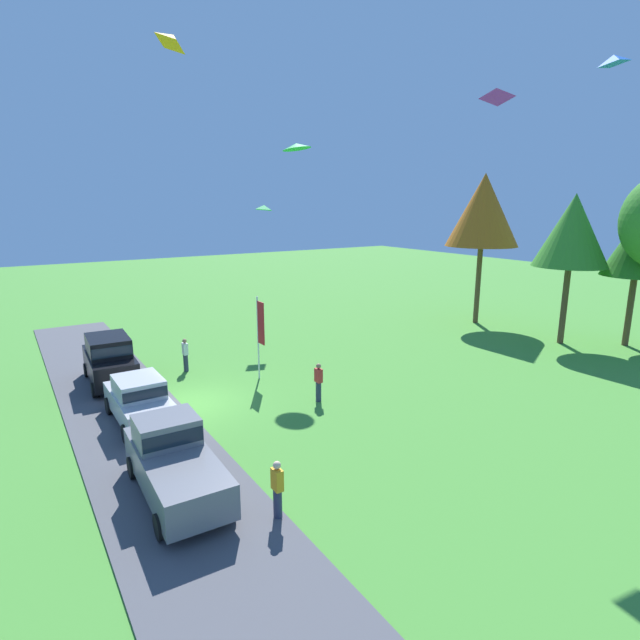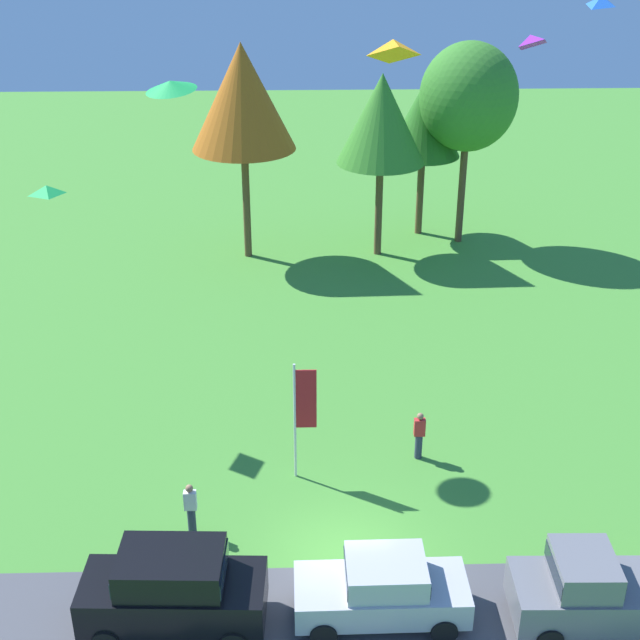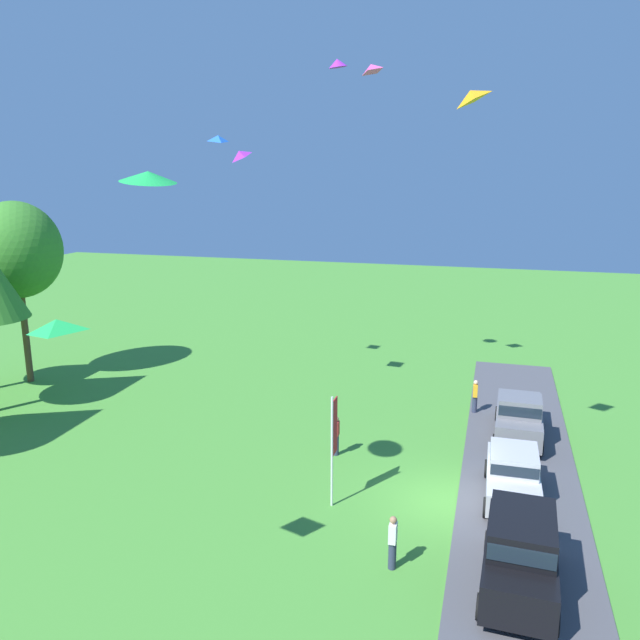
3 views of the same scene
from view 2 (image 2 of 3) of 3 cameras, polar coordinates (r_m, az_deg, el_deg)
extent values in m
plane|color=#478E33|center=(25.97, 1.32, -14.76)|extent=(120.00, 120.00, 0.00)
cube|color=#4C4C51|center=(23.95, 1.67, -19.10)|extent=(36.00, 4.40, 0.06)
cube|color=black|center=(23.65, -9.33, -17.13)|extent=(4.68, 2.10, 1.10)
cube|color=black|center=(22.99, -9.51, -15.38)|extent=(2.67, 1.87, 0.84)
cube|color=#19232D|center=(22.99, -9.51, -15.38)|extent=(2.72, 1.84, 0.46)
cylinder|color=black|center=(24.96, -12.58, -16.38)|extent=(0.69, 0.27, 0.68)
cylinder|color=black|center=(24.47, -5.11, -16.78)|extent=(0.69, 0.27, 0.68)
cube|color=#B7B7BC|center=(23.70, 3.92, -17.15)|extent=(4.42, 1.84, 0.80)
cube|color=#B7B7BC|center=(23.19, 4.24, -15.80)|extent=(2.01, 1.66, 0.70)
cube|color=#19232D|center=(23.19, 4.24, -15.80)|extent=(2.05, 1.63, 0.38)
cylinder|color=black|center=(23.29, 0.22, -19.45)|extent=(0.68, 0.25, 0.68)
cylinder|color=black|center=(24.50, 0.05, -16.56)|extent=(0.68, 0.25, 0.68)
cylinder|color=black|center=(23.57, 7.94, -19.08)|extent=(0.68, 0.25, 0.68)
cylinder|color=black|center=(24.77, 7.28, -16.26)|extent=(0.68, 0.25, 0.68)
cube|color=slate|center=(24.57, 18.12, -16.48)|extent=(5.04, 2.02, 1.00)
cube|color=slate|center=(23.75, 16.54, -15.06)|extent=(1.54, 1.80, 0.80)
cube|color=#19232D|center=(23.75, 16.54, -15.06)|extent=(1.57, 1.76, 0.44)
cylinder|color=black|center=(23.85, 14.49, -19.17)|extent=(0.69, 0.26, 0.68)
cylinder|color=black|center=(25.09, 13.51, -16.24)|extent=(0.69, 0.26, 0.68)
cylinder|color=#2D334C|center=(26.63, -8.20, -12.60)|extent=(0.24, 0.24, 0.88)
cube|color=white|center=(26.18, -8.31, -11.34)|extent=(0.36, 0.22, 0.60)
sphere|color=#9E7051|center=(25.92, -8.37, -10.61)|extent=(0.22, 0.22, 0.22)
cylinder|color=#2D334C|center=(29.54, 6.32, -8.03)|extent=(0.24, 0.24, 0.88)
cube|color=red|center=(29.12, 6.40, -6.83)|extent=(0.36, 0.22, 0.60)
sphere|color=#9E7051|center=(28.90, 6.44, -6.14)|extent=(0.22, 0.22, 0.22)
cylinder|color=brown|center=(43.99, -4.73, 7.44)|extent=(0.36, 0.36, 5.48)
cone|color=#B25B19|center=(42.57, -4.99, 14.07)|extent=(4.93, 4.93, 4.93)
cylinder|color=brown|center=(44.32, 3.78, 7.10)|extent=(0.36, 0.36, 4.72)
cone|color=#387F28|center=(43.03, 3.96, 12.73)|extent=(4.25, 4.25, 4.25)
cylinder|color=brown|center=(47.33, 6.42, 7.97)|extent=(0.36, 0.36, 4.23)
cone|color=#2D7023|center=(46.20, 6.68, 12.69)|extent=(3.81, 3.81, 3.81)
cylinder|color=brown|center=(46.31, 9.05, 8.09)|extent=(0.36, 0.36, 5.32)
ellipsoid|color=#387F28|center=(45.03, 9.49, 13.91)|extent=(4.79, 4.79, 5.27)
cylinder|color=silver|center=(27.65, -1.61, -6.53)|extent=(0.08, 0.08, 4.08)
cube|color=red|center=(27.21, -0.90, -5.08)|extent=(0.64, 0.04, 2.04)
pyramid|color=green|center=(30.06, -17.10, 7.97)|extent=(1.16, 1.29, 0.39)
pyramid|color=purple|center=(30.97, 13.28, 17.04)|extent=(1.25, 1.21, 0.64)
pyramid|color=orange|center=(19.57, 4.69, 16.99)|extent=(0.89, 0.98, 0.69)
cone|color=green|center=(28.34, -9.54, 14.58)|extent=(2.26, 2.26, 0.51)
pyramid|color=blue|center=(33.88, 17.51, 18.89)|extent=(1.17, 1.17, 0.43)
camera|label=1|loc=(26.28, 51.76, -3.82)|focal=28.00mm
camera|label=3|loc=(27.18, -47.77, 5.76)|focal=35.00mm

